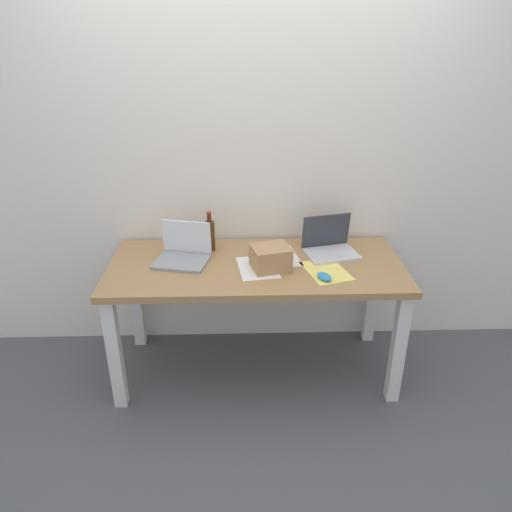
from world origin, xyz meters
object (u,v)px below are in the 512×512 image
object	(u,v)px
laptop_left	(183,254)
beer_bottle	(210,235)
cardboard_box	(271,258)
desk	(256,279)
laptop_right	(330,246)
computer_mouse	(324,277)

from	to	relation	value
laptop_left	beer_bottle	size ratio (longest dim) A/B	1.40
cardboard_box	beer_bottle	bearing A→B (deg)	143.18
desk	laptop_right	xyz separation A→B (m)	(0.45, 0.13, 0.15)
beer_bottle	laptop_right	bearing A→B (deg)	-5.79
cardboard_box	laptop_right	bearing A→B (deg)	27.56
desk	laptop_left	bearing A→B (deg)	172.31
laptop_left	laptop_right	size ratio (longest dim) A/B	0.99
cardboard_box	desk	bearing A→B (deg)	142.67
desk	laptop_right	distance (m)	0.49
laptop_left	cardboard_box	xyz separation A→B (m)	(0.50, -0.12, 0.02)
laptop_left	beer_bottle	xyz separation A→B (m)	(0.15, 0.15, 0.05)
desk	laptop_left	size ratio (longest dim) A/B	4.97
laptop_right	desk	bearing A→B (deg)	-163.71
beer_bottle	computer_mouse	bearing A→B (deg)	-32.39
computer_mouse	cardboard_box	world-z (taller)	cardboard_box
laptop_right	computer_mouse	world-z (taller)	laptop_right
laptop_right	computer_mouse	distance (m)	0.34
desk	beer_bottle	bearing A→B (deg)	143.33
laptop_right	beer_bottle	xyz separation A→B (m)	(-0.72, 0.07, 0.05)
laptop_left	beer_bottle	distance (m)	0.22
desk	beer_bottle	size ratio (longest dim) A/B	6.94
laptop_left	laptop_right	world-z (taller)	laptop_right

